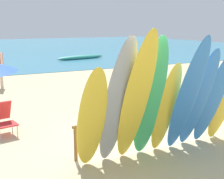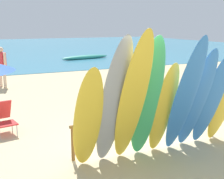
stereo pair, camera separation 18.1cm
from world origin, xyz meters
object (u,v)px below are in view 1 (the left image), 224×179
(surfboard_yellow_0, at_px, (92,120))
(beachgoer_strolling, at_px, (140,68))
(surfboard_blue_5, at_px, (187,98))
(surfboard_blue_7, at_px, (212,100))
(surfboard_grey_1, at_px, (117,104))
(surfboard_blue_6, at_px, (198,100))
(surfboard_yellow_2, at_px, (136,101))
(surfboard_rack, at_px, (151,121))
(beach_chair_red, at_px, (3,118))
(surfboard_green_3, at_px, (150,100))
(surfboard_yellow_4, at_px, (166,109))
(distant_boat, at_px, (81,57))

(surfboard_yellow_0, height_order, beachgoer_strolling, surfboard_yellow_0)
(surfboard_blue_5, relative_size, surfboard_blue_7, 1.19)
(surfboard_grey_1, relative_size, surfboard_blue_7, 1.19)
(surfboard_blue_6, bearing_deg, surfboard_blue_7, 5.96)
(surfboard_yellow_2, height_order, surfboard_blue_6, surfboard_yellow_2)
(surfboard_blue_5, distance_m, surfboard_blue_7, 0.88)
(surfboard_rack, height_order, surfboard_yellow_0, surfboard_yellow_0)
(surfboard_yellow_2, height_order, beach_chair_red, surfboard_yellow_2)
(surfboard_blue_5, bearing_deg, surfboard_blue_7, 17.62)
(surfboard_blue_6, bearing_deg, beachgoer_strolling, 72.12)
(surfboard_green_3, height_order, surfboard_blue_7, surfboard_green_3)
(surfboard_yellow_0, xyz_separation_m, surfboard_yellow_4, (1.64, 0.06, -0.02))
(surfboard_blue_6, xyz_separation_m, beach_chair_red, (-3.61, 2.84, -0.70))
(surfboard_grey_1, xyz_separation_m, beach_chair_red, (-1.69, 2.87, -0.84))
(surfboard_green_3, distance_m, distant_boat, 18.01)
(surfboard_yellow_4, relative_size, distant_boat, 0.51)
(surfboard_yellow_0, distance_m, surfboard_blue_5, 1.98)
(surfboard_yellow_4, height_order, surfboard_blue_5, surfboard_blue_5)
(surfboard_rack, relative_size, surfboard_yellow_2, 1.26)
(surfboard_green_3, bearing_deg, beach_chair_red, 136.28)
(surfboard_blue_5, relative_size, surfboard_blue_6, 1.13)
(surfboard_blue_6, distance_m, beach_chair_red, 4.65)
(beachgoer_strolling, relative_size, distant_boat, 0.37)
(surfboard_grey_1, height_order, surfboard_blue_7, surfboard_grey_1)
(surfboard_rack, distance_m, beachgoer_strolling, 6.33)
(surfboard_yellow_0, xyz_separation_m, surfboard_blue_7, (2.80, -0.02, 0.05))
(surfboard_blue_7, relative_size, beach_chair_red, 2.80)
(surfboard_grey_1, bearing_deg, surfboard_rack, 26.88)
(surfboard_blue_7, xyz_separation_m, beachgoer_strolling, (1.89, 6.15, -0.20))
(beachgoer_strolling, bearing_deg, surfboard_green_3, 62.37)
(surfboard_green_3, relative_size, beach_chair_red, 3.22)
(surfboard_yellow_0, distance_m, surfboard_yellow_4, 1.64)
(surfboard_green_3, relative_size, surfboard_yellow_4, 1.26)
(surfboard_rack, xyz_separation_m, surfboard_blue_7, (1.16, -0.61, 0.47))
(beachgoer_strolling, xyz_separation_m, beach_chair_red, (-5.92, -3.34, -0.44))
(surfboard_blue_5, bearing_deg, surfboard_yellow_0, -179.75)
(surfboard_rack, relative_size, surfboard_yellow_4, 1.74)
(surfboard_green_3, relative_size, surfboard_blue_7, 1.15)
(surfboard_yellow_4, distance_m, beach_chair_red, 4.01)
(surfboard_blue_5, relative_size, beach_chair_red, 3.34)
(surfboard_blue_5, height_order, surfboard_blue_7, surfboard_blue_5)
(surfboard_yellow_2, distance_m, distant_boat, 18.28)
(surfboard_grey_1, relative_size, beach_chair_red, 3.32)
(surfboard_rack, relative_size, distant_boat, 0.88)
(surfboard_blue_6, relative_size, distant_boat, 0.59)
(surfboard_yellow_2, bearing_deg, distant_boat, 76.46)
(surfboard_blue_6, bearing_deg, surfboard_grey_1, -176.55)
(surfboard_yellow_2, distance_m, surfboard_green_3, 0.45)
(surfboard_blue_7, xyz_separation_m, beach_chair_red, (-4.03, 2.82, -0.64))
(surfboard_blue_6, bearing_deg, surfboard_blue_5, -158.23)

